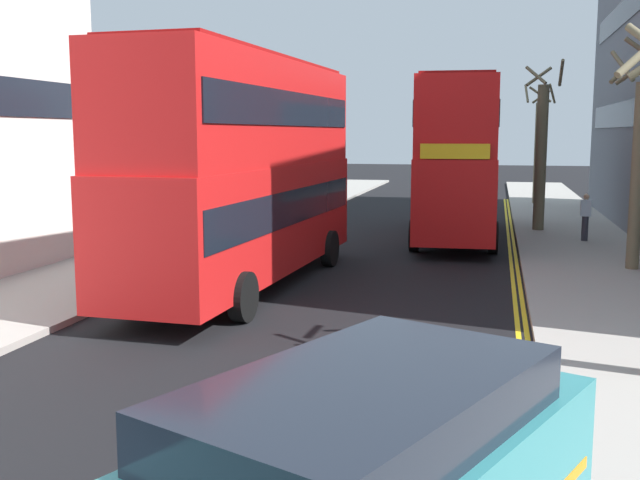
# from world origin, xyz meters

# --- Properties ---
(sidewalk_right) EXTENTS (4.00, 80.00, 0.14)m
(sidewalk_right) POSITION_xyz_m (6.50, 16.00, 0.07)
(sidewalk_right) COLOR #9E9991
(sidewalk_right) RESTS_ON ground
(sidewalk_left) EXTENTS (4.00, 80.00, 0.14)m
(sidewalk_left) POSITION_xyz_m (-6.50, 16.00, 0.07)
(sidewalk_left) COLOR #9E9991
(sidewalk_left) RESTS_ON ground
(kerb_line_outer) EXTENTS (0.10, 56.00, 0.01)m
(kerb_line_outer) POSITION_xyz_m (4.40, 14.00, 0.00)
(kerb_line_outer) COLOR yellow
(kerb_line_outer) RESTS_ON ground
(kerb_line_inner) EXTENTS (0.10, 56.00, 0.01)m
(kerb_line_inner) POSITION_xyz_m (4.24, 14.00, 0.00)
(kerb_line_inner) COLOR yellow
(kerb_line_inner) RESTS_ON ground
(double_decker_bus_away) EXTENTS (3.16, 10.91, 5.64)m
(double_decker_bus_away) POSITION_xyz_m (-2.29, 14.81, 3.03)
(double_decker_bus_away) COLOR red
(double_decker_bus_away) RESTS_ON ground
(double_decker_bus_oncoming) EXTENTS (3.16, 10.91, 5.64)m
(double_decker_bus_oncoming) POSITION_xyz_m (2.28, 24.82, 3.03)
(double_decker_bus_oncoming) COLOR red
(double_decker_bus_oncoming) RESTS_ON ground
(pedestrian_far) EXTENTS (0.34, 0.22, 1.62)m
(pedestrian_far) POSITION_xyz_m (6.76, 24.22, 0.99)
(pedestrian_far) COLOR #2D2D38
(pedestrian_far) RESTS_ON sidewalk_right
(street_tree_near) EXTENTS (1.39, 1.40, 6.36)m
(street_tree_near) POSITION_xyz_m (5.36, 26.98, 3.04)
(street_tree_near) COLOR #6B6047
(street_tree_near) RESTS_ON sidewalk_right
(street_tree_mid) EXTENTS (1.73, 1.77, 6.11)m
(street_tree_mid) POSITION_xyz_m (7.42, 18.88, 3.09)
(street_tree_mid) COLOR #6B6047
(street_tree_mid) RESTS_ON sidewalk_right
(street_tree_distant) EXTENTS (1.63, 1.46, 6.24)m
(street_tree_distant) POSITION_xyz_m (5.80, 38.39, 3.09)
(street_tree_distant) COLOR #6B6047
(street_tree_distant) RESTS_ON sidewalk_right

